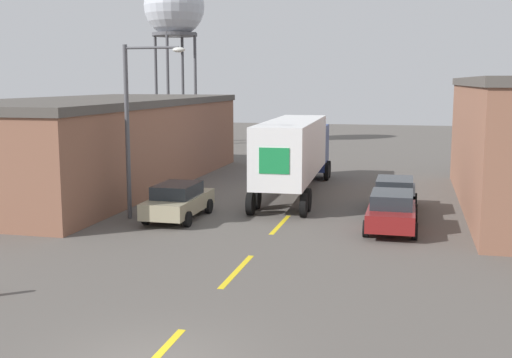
{
  "coord_description": "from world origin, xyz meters",
  "views": [
    {
      "loc": [
        5.34,
        -12.04,
        6.06
      ],
      "look_at": [
        -0.9,
        13.51,
        2.05
      ],
      "focal_mm": 45.0,
      "sensor_mm": 36.0,
      "label": 1
    }
  ],
  "objects_px": {
    "semi_truck": "(296,149)",
    "parked_car_right_far": "(394,194)",
    "water_tower": "(174,8)",
    "street_lamp": "(135,118)",
    "parked_car_left_far": "(178,200)",
    "parked_car_right_mid": "(392,210)"
  },
  "relations": [
    {
      "from": "water_tower",
      "to": "street_lamp",
      "type": "height_order",
      "value": "water_tower"
    },
    {
      "from": "parked_car_right_mid",
      "to": "water_tower",
      "type": "height_order",
      "value": "water_tower"
    },
    {
      "from": "semi_truck",
      "to": "parked_car_right_far",
      "type": "relative_size",
      "value": 3.0
    },
    {
      "from": "semi_truck",
      "to": "parked_car_right_mid",
      "type": "relative_size",
      "value": 3.0
    },
    {
      "from": "parked_car_left_far",
      "to": "semi_truck",
      "type": "bearing_deg",
      "value": 63.03
    },
    {
      "from": "parked_car_right_mid",
      "to": "parked_car_right_far",
      "type": "relative_size",
      "value": 1.0
    },
    {
      "from": "parked_car_left_far",
      "to": "water_tower",
      "type": "bearing_deg",
      "value": 110.84
    },
    {
      "from": "parked_car_right_far",
      "to": "water_tower",
      "type": "relative_size",
      "value": 0.3
    },
    {
      "from": "parked_car_right_far",
      "to": "parked_car_left_far",
      "type": "relative_size",
      "value": 1.0
    },
    {
      "from": "parked_car_left_far",
      "to": "water_tower",
      "type": "height_order",
      "value": "water_tower"
    },
    {
      "from": "water_tower",
      "to": "street_lamp",
      "type": "distance_m",
      "value": 35.3
    },
    {
      "from": "semi_truck",
      "to": "parked_car_right_far",
      "type": "height_order",
      "value": "semi_truck"
    },
    {
      "from": "parked_car_right_far",
      "to": "water_tower",
      "type": "height_order",
      "value": "water_tower"
    },
    {
      "from": "semi_truck",
      "to": "parked_car_right_mid",
      "type": "bearing_deg",
      "value": -57.18
    },
    {
      "from": "parked_car_right_far",
      "to": "parked_car_left_far",
      "type": "height_order",
      "value": "same"
    },
    {
      "from": "parked_car_right_mid",
      "to": "parked_car_right_far",
      "type": "height_order",
      "value": "same"
    },
    {
      "from": "parked_car_right_mid",
      "to": "water_tower",
      "type": "distance_m",
      "value": 40.67
    },
    {
      "from": "water_tower",
      "to": "parked_car_left_far",
      "type": "bearing_deg",
      "value": -69.16
    },
    {
      "from": "semi_truck",
      "to": "water_tower",
      "type": "bearing_deg",
      "value": 121.05
    },
    {
      "from": "parked_car_right_mid",
      "to": "parked_car_left_far",
      "type": "height_order",
      "value": "same"
    },
    {
      "from": "semi_truck",
      "to": "water_tower",
      "type": "distance_m",
      "value": 31.27
    },
    {
      "from": "parked_car_right_far",
      "to": "parked_car_left_far",
      "type": "bearing_deg",
      "value": -157.24
    }
  ]
}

